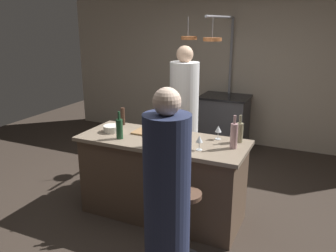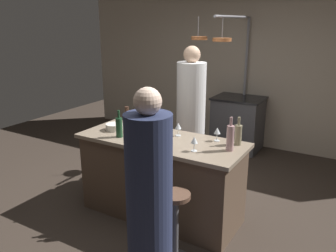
{
  "view_description": "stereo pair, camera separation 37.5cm",
  "coord_description": "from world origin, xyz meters",
  "px_view_note": "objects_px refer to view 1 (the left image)",
  "views": [
    {
      "loc": [
        1.49,
        -3.11,
        2.09
      ],
      "look_at": [
        0.0,
        0.15,
        1.0
      ],
      "focal_mm": 36.99,
      "sensor_mm": 36.0,
      "label": 1
    },
    {
      "loc": [
        1.83,
        -2.94,
        2.09
      ],
      "look_at": [
        0.0,
        0.15,
        1.0
      ],
      "focal_mm": 36.99,
      "sensor_mm": 36.0,
      "label": 2
    }
  ],
  "objects_px": {
    "pepper_mill": "(123,116)",
    "mixing_bowl_ceramic": "(112,129)",
    "wine_bottle_white": "(240,132)",
    "wine_bottle_green": "(119,128)",
    "wine_bottle_amber": "(161,136)",
    "stove_range": "(224,121)",
    "wine_bottle_rose": "(234,135)",
    "wine_glass_near_left_guest": "(199,140)",
    "guest_right": "(167,204)",
    "chef": "(184,119)",
    "bar_stool_right": "(186,224)",
    "cutting_board": "(148,133)",
    "wine_glass_near_right_guest": "(218,130)",
    "wine_bottle_red": "(152,135)",
    "wine_glass_by_chef": "(178,126)",
    "mixing_bowl_steel": "(160,138)"
  },
  "relations": [
    {
      "from": "wine_bottle_white",
      "to": "mixing_bowl_steel",
      "type": "height_order",
      "value": "wine_bottle_white"
    },
    {
      "from": "wine_glass_by_chef",
      "to": "mixing_bowl_steel",
      "type": "distance_m",
      "value": 0.28
    },
    {
      "from": "wine_glass_near_right_guest",
      "to": "stove_range",
      "type": "bearing_deg",
      "value": 103.67
    },
    {
      "from": "cutting_board",
      "to": "wine_glass_near_right_guest",
      "type": "xyz_separation_m",
      "value": [
        0.76,
        0.13,
        0.1
      ]
    },
    {
      "from": "bar_stool_right",
      "to": "wine_bottle_rose",
      "type": "bearing_deg",
      "value": 71.35
    },
    {
      "from": "wine_bottle_white",
      "to": "wine_glass_near_right_guest",
      "type": "distance_m",
      "value": 0.22
    },
    {
      "from": "wine_glass_near_right_guest",
      "to": "wine_bottle_white",
      "type": "bearing_deg",
      "value": 1.07
    },
    {
      "from": "pepper_mill",
      "to": "wine_glass_near_right_guest",
      "type": "height_order",
      "value": "pepper_mill"
    },
    {
      "from": "wine_bottle_rose",
      "to": "wine_glass_near_right_guest",
      "type": "xyz_separation_m",
      "value": [
        -0.21,
        0.19,
        -0.03
      ]
    },
    {
      "from": "wine_glass_near_left_guest",
      "to": "wine_glass_near_right_guest",
      "type": "height_order",
      "value": "same"
    },
    {
      "from": "wine_bottle_amber",
      "to": "wine_glass_by_chef",
      "type": "height_order",
      "value": "wine_bottle_amber"
    },
    {
      "from": "bar_stool_right",
      "to": "wine_bottle_red",
      "type": "bearing_deg",
      "value": 144.5
    },
    {
      "from": "wine_bottle_white",
      "to": "wine_bottle_amber",
      "type": "xyz_separation_m",
      "value": [
        -0.65,
        -0.49,
        0.02
      ]
    },
    {
      "from": "chef",
      "to": "wine_bottle_amber",
      "type": "relative_size",
      "value": 5.63
    },
    {
      "from": "stove_range",
      "to": "wine_bottle_rose",
      "type": "xyz_separation_m",
      "value": [
        0.75,
        -2.41,
        0.58
      ]
    },
    {
      "from": "wine_bottle_green",
      "to": "wine_glass_by_chef",
      "type": "height_order",
      "value": "wine_bottle_green"
    },
    {
      "from": "wine_bottle_red",
      "to": "wine_glass_near_right_guest",
      "type": "height_order",
      "value": "wine_bottle_red"
    },
    {
      "from": "wine_bottle_rose",
      "to": "wine_glass_near_left_guest",
      "type": "distance_m",
      "value": 0.34
    },
    {
      "from": "wine_bottle_white",
      "to": "wine_bottle_red",
      "type": "distance_m",
      "value": 0.9
    },
    {
      "from": "wine_glass_by_chef",
      "to": "mixing_bowl_steel",
      "type": "relative_size",
      "value": 0.7
    },
    {
      "from": "stove_range",
      "to": "wine_glass_near_right_guest",
      "type": "distance_m",
      "value": 2.35
    },
    {
      "from": "wine_bottle_amber",
      "to": "wine_glass_by_chef",
      "type": "bearing_deg",
      "value": 89.97
    },
    {
      "from": "stove_range",
      "to": "wine_bottle_red",
      "type": "relative_size",
      "value": 2.85
    },
    {
      "from": "chef",
      "to": "wine_bottle_amber",
      "type": "bearing_deg",
      "value": -77.82
    },
    {
      "from": "cutting_board",
      "to": "wine_bottle_green",
      "type": "relative_size",
      "value": 1.09
    },
    {
      "from": "cutting_board",
      "to": "wine_bottle_white",
      "type": "height_order",
      "value": "wine_bottle_white"
    },
    {
      "from": "chef",
      "to": "bar_stool_right",
      "type": "xyz_separation_m",
      "value": [
        0.69,
        -1.64,
        -0.46
      ]
    },
    {
      "from": "mixing_bowl_steel",
      "to": "mixing_bowl_ceramic",
      "type": "relative_size",
      "value": 1.07
    },
    {
      "from": "wine_bottle_rose",
      "to": "wine_glass_near_left_guest",
      "type": "xyz_separation_m",
      "value": [
        -0.29,
        -0.19,
        -0.03
      ]
    },
    {
      "from": "wine_bottle_white",
      "to": "wine_bottle_amber",
      "type": "height_order",
      "value": "wine_bottle_amber"
    },
    {
      "from": "stove_range",
      "to": "chef",
      "type": "bearing_deg",
      "value": -96.51
    },
    {
      "from": "guest_right",
      "to": "wine_bottle_white",
      "type": "xyz_separation_m",
      "value": [
        0.24,
        1.25,
        0.24
      ]
    },
    {
      "from": "bar_stool_right",
      "to": "wine_glass_by_chef",
      "type": "relative_size",
      "value": 4.66
    },
    {
      "from": "wine_glass_near_left_guest",
      "to": "wine_glass_near_right_guest",
      "type": "bearing_deg",
      "value": 79.45
    },
    {
      "from": "chef",
      "to": "bar_stool_right",
      "type": "relative_size",
      "value": 2.64
    },
    {
      "from": "guest_right",
      "to": "wine_glass_near_right_guest",
      "type": "relative_size",
      "value": 11.39
    },
    {
      "from": "stove_range",
      "to": "wine_bottle_green",
      "type": "height_order",
      "value": "wine_bottle_green"
    },
    {
      "from": "wine_bottle_white",
      "to": "cutting_board",
      "type": "bearing_deg",
      "value": -172.27
    },
    {
      "from": "pepper_mill",
      "to": "mixing_bowl_ceramic",
      "type": "relative_size",
      "value": 1.09
    },
    {
      "from": "wine_bottle_rose",
      "to": "chef",
      "type": "bearing_deg",
      "value": 133.09
    },
    {
      "from": "cutting_board",
      "to": "wine_glass_near_right_guest",
      "type": "relative_size",
      "value": 2.19
    },
    {
      "from": "chef",
      "to": "mixing_bowl_steel",
      "type": "xyz_separation_m",
      "value": [
        0.18,
        -1.09,
        0.1
      ]
    },
    {
      "from": "wine_bottle_red",
      "to": "pepper_mill",
      "type": "bearing_deg",
      "value": 141.65
    },
    {
      "from": "guest_right",
      "to": "wine_bottle_white",
      "type": "distance_m",
      "value": 1.29
    },
    {
      "from": "wine_bottle_white",
      "to": "wine_glass_near_right_guest",
      "type": "height_order",
      "value": "wine_bottle_white"
    },
    {
      "from": "stove_range",
      "to": "chef",
      "type": "height_order",
      "value": "chef"
    },
    {
      "from": "wine_bottle_red",
      "to": "wine_bottle_rose",
      "type": "xyz_separation_m",
      "value": [
        0.74,
        0.29,
        0.01
      ]
    },
    {
      "from": "wine_bottle_white",
      "to": "wine_bottle_green",
      "type": "relative_size",
      "value": 0.97
    },
    {
      "from": "cutting_board",
      "to": "wine_bottle_amber",
      "type": "relative_size",
      "value": 1.0
    },
    {
      "from": "bar_stool_right",
      "to": "wine_glass_by_chef",
      "type": "xyz_separation_m",
      "value": [
        -0.42,
        0.8,
        0.63
      ]
    }
  ]
}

